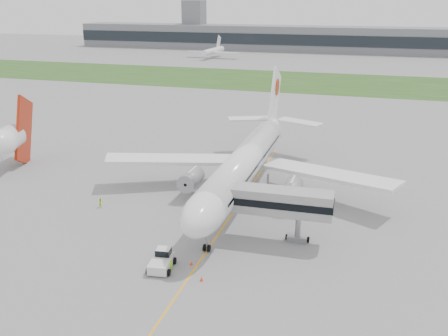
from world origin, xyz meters
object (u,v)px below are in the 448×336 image
(jet_bridge, at_px, (266,201))
(neighbor_aircraft, at_px, (6,141))
(airliner, at_px, (246,161))
(pushback_tug, at_px, (162,260))
(ground_crew_near, at_px, (170,265))

(jet_bridge, bearing_deg, neighbor_aircraft, 163.12)
(airliner, relative_size, neighbor_aircraft, 3.16)
(airliner, bearing_deg, pushback_tug, -98.60)
(pushback_tug, relative_size, ground_crew_near, 2.78)
(airliner, distance_m, pushback_tug, 25.87)
(airliner, xyz_separation_m, ground_crew_near, (-2.55, -25.59, -4.88))
(pushback_tug, bearing_deg, neighbor_aircraft, 141.69)
(jet_bridge, relative_size, ground_crew_near, 10.17)
(pushback_tug, xyz_separation_m, ground_crew_near, (1.25, -0.43, -0.18))
(airliner, height_order, pushback_tug, airliner)
(pushback_tug, relative_size, jet_bridge, 0.27)
(pushback_tug, distance_m, ground_crew_near, 1.34)
(neighbor_aircraft, bearing_deg, jet_bridge, -31.78)
(pushback_tug, xyz_separation_m, neighbor_aircraft, (-40.98, 24.48, 4.50))
(ground_crew_near, bearing_deg, pushback_tug, -16.79)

